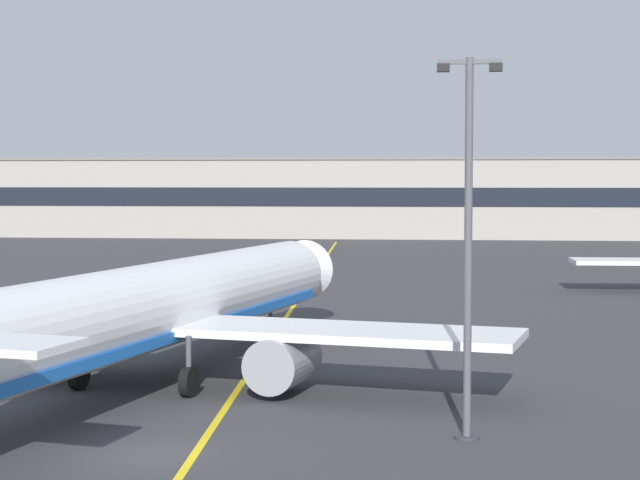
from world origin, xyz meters
TOP-DOWN VIEW (x-y plane):
  - ground_plane at (0.00, 0.00)m, footprint 400.00×400.00m
  - taxiway_centreline at (0.00, 30.00)m, footprint 8.37×179.83m
  - airliner_foreground at (-3.05, 11.85)m, footprint 32.28×41.12m
  - apron_lamp_post at (10.39, 3.33)m, footprint 2.24×0.90m
  - safety_cone_by_nose_gear at (-2.92, 29.16)m, footprint 0.44×0.44m
  - terminal_building at (11.54, 133.18)m, footprint 166.91×12.40m

SIDE VIEW (x-z plane):
  - ground_plane at x=0.00m, z-range 0.00..0.00m
  - taxiway_centreline at x=0.00m, z-range 0.00..0.01m
  - safety_cone_by_nose_gear at x=-2.92m, z-range -0.02..0.53m
  - airliner_foreground at x=-3.05m, z-range -2.46..9.19m
  - terminal_building at x=11.54m, z-range 0.01..12.25m
  - apron_lamp_post at x=10.39m, z-range 0.31..13.60m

